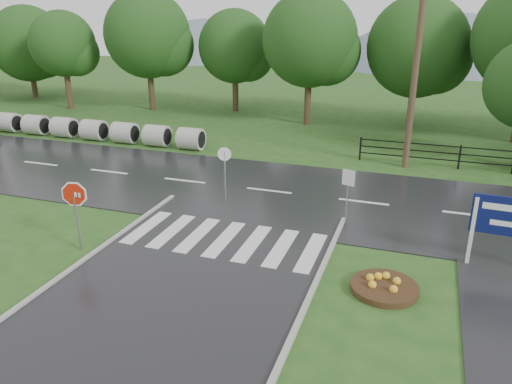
% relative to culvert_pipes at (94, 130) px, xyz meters
% --- Properties ---
extents(ground, '(120.00, 120.00, 0.00)m').
position_rel_culvert_pipes_xyz_m(ground, '(12.40, -15.00, -0.60)').
color(ground, '#26501A').
rests_on(ground, ground).
extents(main_road, '(90.00, 8.00, 0.04)m').
position_rel_culvert_pipes_xyz_m(main_road, '(12.40, -5.00, -0.60)').
color(main_road, black).
rests_on(main_road, ground).
extents(walkway, '(2.20, 11.00, 0.04)m').
position_rel_culvert_pipes_xyz_m(walkway, '(20.90, -11.00, -0.60)').
color(walkway, '#29292B').
rests_on(walkway, ground).
extents(crosswalk, '(6.50, 2.80, 0.02)m').
position_rel_culvert_pipes_xyz_m(crosswalk, '(12.40, -10.00, -0.54)').
color(crosswalk, silver).
rests_on(crosswalk, ground).
extents(fence_west, '(9.58, 0.08, 1.20)m').
position_rel_culvert_pipes_xyz_m(fence_west, '(20.15, 1.00, 0.12)').
color(fence_west, black).
rests_on(fence_west, ground).
extents(hills, '(102.00, 48.00, 48.00)m').
position_rel_culvert_pipes_xyz_m(hills, '(15.89, 50.00, -16.14)').
color(hills, slate).
rests_on(hills, ground).
extents(treeline, '(83.20, 5.20, 10.00)m').
position_rel_culvert_pipes_xyz_m(treeline, '(13.40, 9.00, -0.60)').
color(treeline, '#194114').
rests_on(treeline, ground).
extents(culvert_pipes, '(13.90, 1.20, 1.20)m').
position_rel_culvert_pipes_xyz_m(culvert_pipes, '(0.00, 0.00, 0.00)').
color(culvert_pipes, '#9E9B93').
rests_on(culvert_pipes, ground).
extents(stop_sign, '(1.08, 0.31, 2.50)m').
position_rel_culvert_pipes_xyz_m(stop_sign, '(8.25, -12.15, 1.15)').
color(stop_sign, '#939399').
rests_on(stop_sign, ground).
extents(flower_bed, '(1.88, 1.88, 0.38)m').
position_rel_culvert_pipes_xyz_m(flower_bed, '(17.83, -11.49, -0.46)').
color(flower_bed, '#332111').
rests_on(flower_bed, ground).
extents(reg_sign_small, '(0.45, 0.16, 2.11)m').
position_rel_culvert_pipes_xyz_m(reg_sign_small, '(16.06, -7.40, 0.90)').
color(reg_sign_small, '#939399').
rests_on(reg_sign_small, ground).
extents(reg_sign_round, '(0.53, 0.14, 2.33)m').
position_rel_culvert_pipes_xyz_m(reg_sign_round, '(11.15, -6.83, 0.87)').
color(reg_sign_round, '#939399').
rests_on(reg_sign_round, ground).
extents(utility_pole_east, '(1.58, 0.33, 8.90)m').
position_rel_culvert_pipes_xyz_m(utility_pole_east, '(17.69, 0.50, 3.92)').
color(utility_pole_east, '#473523').
rests_on(utility_pole_east, ground).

